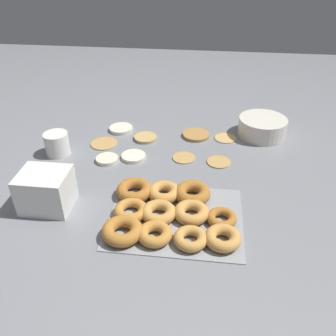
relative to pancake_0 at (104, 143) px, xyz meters
The scene contains 14 objects.
ground_plane 0.26m from the pancake_0, 28.42° to the right, with size 3.00×3.00×0.00m, color gray.
pancake_0 is the anchor object (origin of this frame).
pancake_1 0.16m from the pancake_0, 32.93° to the right, with size 0.09×0.09×0.01m, color silver.
pancake_2 0.37m from the pancake_0, 16.86° to the left, with size 0.11×0.11×0.01m, color #B27F42.
pancake_3 0.45m from the pancake_0, 10.36° to the right, with size 0.08×0.08×0.01m, color tan.
pancake_4 0.48m from the pancake_0, 12.09° to the left, with size 0.09×0.09×0.01m, color tan.
pancake_5 0.13m from the pancake_0, 69.73° to the right, with size 0.08×0.08×0.01m, color beige.
pancake_6 0.16m from the pancake_0, 21.04° to the left, with size 0.09×0.09×0.01m, color tan.
pancake_7 0.33m from the pancake_0, 12.02° to the right, with size 0.08×0.08×0.01m, color tan.
pancake_8 0.13m from the pancake_0, 72.05° to the left, with size 0.10×0.10×0.02m, color silver.
donut_tray 0.50m from the pancake_0, 53.04° to the right, with size 0.39×0.31×0.04m.
batter_bowl 0.64m from the pancake_0, 13.56° to the left, with size 0.19×0.19×0.07m.
container_stack 0.40m from the pancake_0, 99.38° to the right, with size 0.14×0.12×0.12m.
paper_cup 0.18m from the pancake_0, 149.07° to the right, with size 0.09×0.09×0.08m.
Camera 1 is at (0.16, -1.05, 0.69)m, focal length 38.00 mm.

